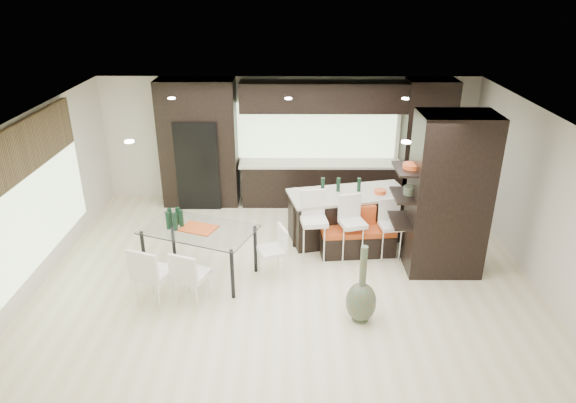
{
  "coord_description": "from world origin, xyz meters",
  "views": [
    {
      "loc": [
        0.05,
        -7.23,
        4.6
      ],
      "look_at": [
        0.0,
        0.6,
        1.15
      ],
      "focal_mm": 32.0,
      "sensor_mm": 36.0,
      "label": 1
    }
  ],
  "objects_px": {
    "bench": "(357,241)",
    "chair_end": "(272,254)",
    "stool_right": "(390,236)",
    "chair_far": "(154,277)",
    "kitchen_island": "(348,216)",
    "stool_left": "(314,233)",
    "stool_mid": "(352,234)",
    "dining_table": "(200,252)",
    "chair_near": "(192,278)",
    "floor_vase": "(362,284)"
  },
  "relations": [
    {
      "from": "bench",
      "to": "chair_end",
      "type": "bearing_deg",
      "value": -159.32
    },
    {
      "from": "stool_right",
      "to": "chair_far",
      "type": "relative_size",
      "value": 0.93
    },
    {
      "from": "kitchen_island",
      "to": "chair_far",
      "type": "relative_size",
      "value": 2.37
    },
    {
      "from": "stool_left",
      "to": "stool_right",
      "type": "height_order",
      "value": "stool_left"
    },
    {
      "from": "chair_end",
      "to": "chair_far",
      "type": "bearing_deg",
      "value": 95.32
    },
    {
      "from": "kitchen_island",
      "to": "stool_left",
      "type": "xyz_separation_m",
      "value": [
        -0.67,
        -0.79,
        0.04
      ]
    },
    {
      "from": "stool_mid",
      "to": "dining_table",
      "type": "relative_size",
      "value": 0.52
    },
    {
      "from": "stool_mid",
      "to": "chair_near",
      "type": "bearing_deg",
      "value": -167.44
    },
    {
      "from": "stool_left",
      "to": "bench",
      "type": "xyz_separation_m",
      "value": [
        0.79,
        0.17,
        -0.24
      ]
    },
    {
      "from": "stool_mid",
      "to": "floor_vase",
      "type": "height_order",
      "value": "floor_vase"
    },
    {
      "from": "chair_end",
      "to": "stool_mid",
      "type": "bearing_deg",
      "value": -87.6
    },
    {
      "from": "stool_right",
      "to": "bench",
      "type": "relative_size",
      "value": 0.65
    },
    {
      "from": "bench",
      "to": "floor_vase",
      "type": "bearing_deg",
      "value": -100.47
    },
    {
      "from": "stool_right",
      "to": "chair_end",
      "type": "xyz_separation_m",
      "value": [
        -2.06,
        -0.59,
        -0.04
      ]
    },
    {
      "from": "stool_right",
      "to": "floor_vase",
      "type": "height_order",
      "value": "floor_vase"
    },
    {
      "from": "kitchen_island",
      "to": "stool_right",
      "type": "bearing_deg",
      "value": -61.32
    },
    {
      "from": "stool_left",
      "to": "dining_table",
      "type": "distance_m",
      "value": 1.98
    },
    {
      "from": "stool_left",
      "to": "bench",
      "type": "distance_m",
      "value": 0.84
    },
    {
      "from": "dining_table",
      "to": "chair_far",
      "type": "bearing_deg",
      "value": -102.68
    },
    {
      "from": "dining_table",
      "to": "chair_near",
      "type": "xyz_separation_m",
      "value": [
        0.0,
        -0.81,
        -0.0
      ]
    },
    {
      "from": "kitchen_island",
      "to": "stool_left",
      "type": "distance_m",
      "value": 1.04
    },
    {
      "from": "bench",
      "to": "chair_end",
      "type": "xyz_separation_m",
      "value": [
        -1.5,
        -0.73,
        0.14
      ]
    },
    {
      "from": "kitchen_island",
      "to": "chair_near",
      "type": "xyz_separation_m",
      "value": [
        -2.57,
        -2.16,
        -0.03
      ]
    },
    {
      "from": "stool_left",
      "to": "chair_end",
      "type": "distance_m",
      "value": 0.92
    },
    {
      "from": "bench",
      "to": "chair_end",
      "type": "relative_size",
      "value": 1.68
    },
    {
      "from": "stool_mid",
      "to": "chair_far",
      "type": "relative_size",
      "value": 1.0
    },
    {
      "from": "chair_near",
      "to": "dining_table",
      "type": "bearing_deg",
      "value": 110.67
    },
    {
      "from": "stool_mid",
      "to": "bench",
      "type": "height_order",
      "value": "stool_mid"
    },
    {
      "from": "kitchen_island",
      "to": "stool_left",
      "type": "relative_size",
      "value": 2.21
    },
    {
      "from": "stool_left",
      "to": "chair_far",
      "type": "xyz_separation_m",
      "value": [
        -2.45,
        -1.39,
        -0.03
      ]
    },
    {
      "from": "floor_vase",
      "to": "dining_table",
      "type": "height_order",
      "value": "floor_vase"
    },
    {
      "from": "bench",
      "to": "chair_near",
      "type": "xyz_separation_m",
      "value": [
        -2.68,
        -1.54,
        0.17
      ]
    },
    {
      "from": "kitchen_island",
      "to": "dining_table",
      "type": "height_order",
      "value": "kitchen_island"
    },
    {
      "from": "kitchen_island",
      "to": "bench",
      "type": "bearing_deg",
      "value": -92.24
    },
    {
      "from": "kitchen_island",
      "to": "chair_end",
      "type": "height_order",
      "value": "kitchen_island"
    },
    {
      "from": "stool_left",
      "to": "floor_vase",
      "type": "bearing_deg",
      "value": -78.76
    },
    {
      "from": "kitchen_island",
      "to": "chair_near",
      "type": "distance_m",
      "value": 3.36
    },
    {
      "from": "stool_left",
      "to": "dining_table",
      "type": "bearing_deg",
      "value": -171.01
    },
    {
      "from": "stool_left",
      "to": "chair_far",
      "type": "relative_size",
      "value": 1.07
    },
    {
      "from": "bench",
      "to": "chair_far",
      "type": "xyz_separation_m",
      "value": [
        -3.24,
        -1.56,
        0.21
      ]
    },
    {
      "from": "stool_right",
      "to": "chair_near",
      "type": "height_order",
      "value": "stool_right"
    },
    {
      "from": "floor_vase",
      "to": "chair_far",
      "type": "relative_size",
      "value": 1.31
    },
    {
      "from": "chair_far",
      "to": "dining_table",
      "type": "bearing_deg",
      "value": 77.15
    },
    {
      "from": "stool_left",
      "to": "bench",
      "type": "bearing_deg",
      "value": 4.47
    },
    {
      "from": "chair_end",
      "to": "stool_right",
      "type": "bearing_deg",
      "value": -94.17
    },
    {
      "from": "kitchen_island",
      "to": "chair_near",
      "type": "height_order",
      "value": "kitchen_island"
    },
    {
      "from": "dining_table",
      "to": "stool_left",
      "type": "bearing_deg",
      "value": 37.66
    },
    {
      "from": "chair_far",
      "to": "chair_end",
      "type": "relative_size",
      "value": 1.18
    },
    {
      "from": "dining_table",
      "to": "chair_end",
      "type": "height_order",
      "value": "dining_table"
    },
    {
      "from": "kitchen_island",
      "to": "chair_far",
      "type": "bearing_deg",
      "value": -157.84
    }
  ]
}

